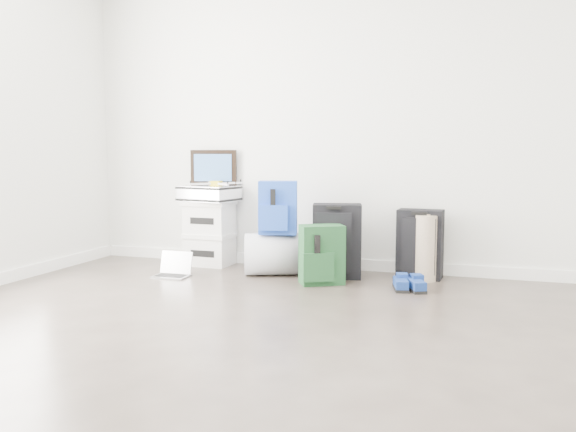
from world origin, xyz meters
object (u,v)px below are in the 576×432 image
(briefcase, at_px, (209,193))
(duffel_bag, at_px, (279,254))
(boxes_stack, at_px, (210,233))
(carry_on, at_px, (420,244))
(large_suitcase, at_px, (337,241))
(laptop, at_px, (173,270))

(briefcase, height_order, duffel_bag, briefcase)
(boxes_stack, xyz_separation_m, carry_on, (1.92, -0.02, -0.01))
(boxes_stack, relative_size, duffel_bag, 1.03)
(briefcase, relative_size, large_suitcase, 0.79)
(briefcase, distance_m, laptop, 0.85)
(duffel_bag, distance_m, laptop, 0.90)
(boxes_stack, bearing_deg, laptop, -94.74)
(laptop, bearing_deg, carry_on, 15.11)
(boxes_stack, bearing_deg, large_suitcase, -7.33)
(briefcase, distance_m, large_suitcase, 1.32)
(carry_on, bearing_deg, briefcase, -177.42)
(boxes_stack, bearing_deg, duffel_bag, -15.62)
(carry_on, distance_m, laptop, 2.07)
(briefcase, bearing_deg, duffel_bag, -5.90)
(briefcase, bearing_deg, boxes_stack, 75.09)
(carry_on, bearing_deg, large_suitcase, -161.13)
(laptop, bearing_deg, duffel_bag, 21.59)
(duffel_bag, xyz_separation_m, laptop, (-0.83, -0.34, -0.13))
(large_suitcase, bearing_deg, carry_on, 2.31)
(boxes_stack, height_order, briefcase, briefcase)
(briefcase, xyz_separation_m, duffel_bag, (0.76, -0.24, -0.49))
(duffel_bag, relative_size, laptop, 2.00)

